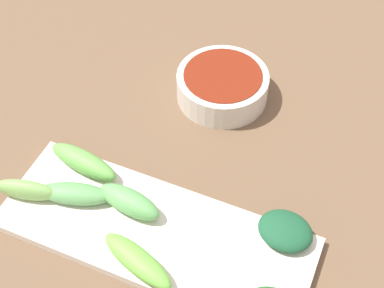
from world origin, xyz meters
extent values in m
cube|color=brown|center=(0.00, 0.00, 0.01)|extent=(2.10, 2.10, 0.02)
cylinder|color=silver|center=(-0.15, -0.03, 0.04)|extent=(0.12, 0.12, 0.04)
cylinder|color=maroon|center=(-0.15, -0.03, 0.05)|extent=(0.11, 0.11, 0.03)
cube|color=silver|center=(0.08, -0.01, 0.03)|extent=(0.13, 0.36, 0.01)
ellipsoid|color=#5EA05A|center=(0.08, -0.12, 0.04)|extent=(0.05, 0.09, 0.02)
ellipsoid|color=#6DBA44|center=(0.13, -0.01, 0.04)|extent=(0.06, 0.10, 0.02)
ellipsoid|color=#60A85A|center=(0.07, -0.05, 0.05)|extent=(0.04, 0.08, 0.03)
ellipsoid|color=#66AC4D|center=(0.04, -0.13, 0.05)|extent=(0.04, 0.10, 0.03)
ellipsoid|color=#1B5232|center=(0.03, 0.12, 0.04)|extent=(0.06, 0.07, 0.02)
ellipsoid|color=#77AE56|center=(0.10, -0.17, 0.05)|extent=(0.04, 0.08, 0.03)
camera|label=1|loc=(0.38, 0.16, 0.59)|focal=53.51mm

